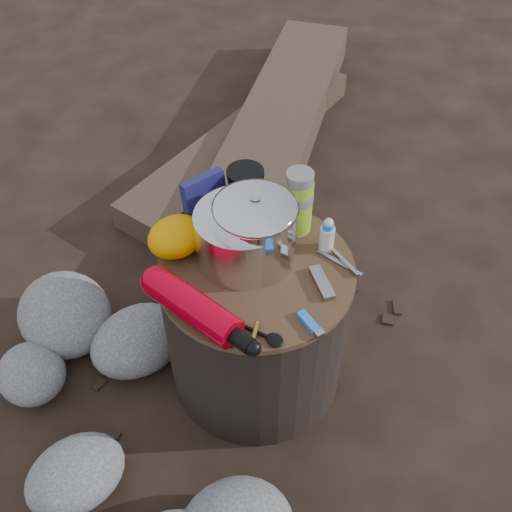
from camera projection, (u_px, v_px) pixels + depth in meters
ground at (256, 370)px, 1.78m from camera, size 60.00×60.00×0.00m
stump at (256, 324)px, 1.62m from camera, size 0.47×0.47×0.44m
rock_ring at (133, 420)px, 1.57m from camera, size 0.44×0.96×0.19m
log_main at (272, 140)px, 2.44m from camera, size 1.57×1.34×0.15m
log_small at (243, 143)px, 2.46m from camera, size 1.25×0.60×0.10m
foil_windscreen at (242, 237)px, 1.44m from camera, size 0.22×0.22×0.14m
camping_pot at (255, 229)px, 1.42m from camera, size 0.19×0.19×0.19m
fuel_bottle at (194, 307)px, 1.34m from camera, size 0.15×0.32×0.07m
thermos at (298, 202)px, 1.50m from camera, size 0.07×0.07×0.18m
travel_mug at (246, 193)px, 1.56m from camera, size 0.09×0.09×0.13m
stuff_sack at (176, 237)px, 1.47m from camera, size 0.14×0.12×0.10m
food_pouch at (206, 202)px, 1.52m from camera, size 0.12×0.03×0.15m
lighter at (309, 321)px, 1.35m from camera, size 0.03×0.08×0.01m
multitool at (322, 283)px, 1.43m from camera, size 0.06×0.11×0.01m
pot_grabber at (340, 262)px, 1.47m from camera, size 0.05×0.13×0.01m
spork at (250, 329)px, 1.34m from camera, size 0.08×0.13×0.01m
squeeze_bottle at (327, 236)px, 1.48m from camera, size 0.04×0.04×0.09m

